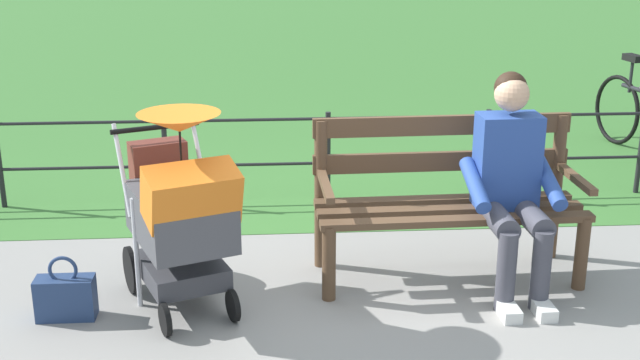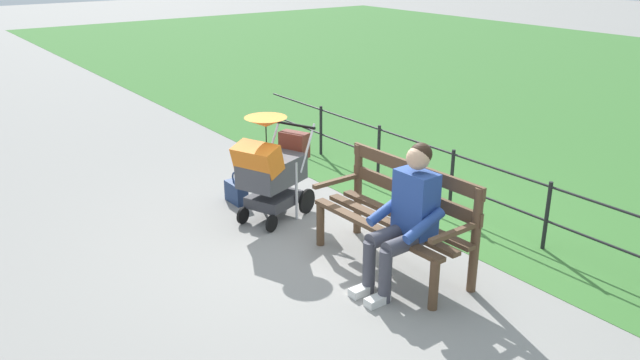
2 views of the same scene
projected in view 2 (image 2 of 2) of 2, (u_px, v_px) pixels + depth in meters
ground_plane at (346, 243)px, 6.36m from camera, size 60.00×60.00×0.00m
park_bench at (398, 212)px, 5.78m from camera, size 1.61×0.64×0.96m
person_on_bench at (406, 214)px, 5.35m from camera, size 0.54×0.74×1.28m
stroller at (271, 167)px, 6.73m from camera, size 0.78×1.00×1.15m
handbag at (236, 192)px, 7.33m from camera, size 0.32×0.14×0.37m
park_fence at (471, 181)px, 6.83m from camera, size 7.40×0.04×0.70m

